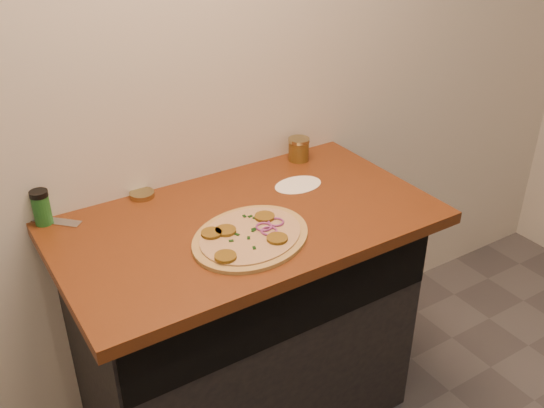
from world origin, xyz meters
TOP-DOWN VIEW (x-y plane):
  - cabinet at (0.00, 1.45)m, footprint 1.10×0.60m
  - countertop at (0.00, 1.42)m, footprint 1.20×0.70m
  - pizza at (-0.05, 1.30)m, footprint 0.51×0.51m
  - chefs_knife at (-0.58, 1.77)m, footprint 0.22×0.23m
  - mason_jar_lid at (-0.23, 1.72)m, footprint 0.11×0.11m
  - salsa_jar at (0.38, 1.68)m, footprint 0.08×0.08m
  - spice_shaker at (-0.55, 1.72)m, footprint 0.06×0.06m
  - flour_spill at (0.26, 1.51)m, footprint 0.18×0.18m

SIDE VIEW (x-z plane):
  - cabinet at x=0.00m, z-range 0.00..0.86m
  - countertop at x=0.00m, z-range 0.86..0.90m
  - flour_spill at x=0.26m, z-range 0.90..0.90m
  - chefs_knife at x=-0.58m, z-range 0.90..0.91m
  - mason_jar_lid at x=-0.23m, z-range 0.90..0.92m
  - pizza at x=-0.05m, z-range 0.90..0.92m
  - salsa_jar at x=0.38m, z-range 0.90..0.99m
  - spice_shaker at x=-0.55m, z-range 0.90..1.01m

